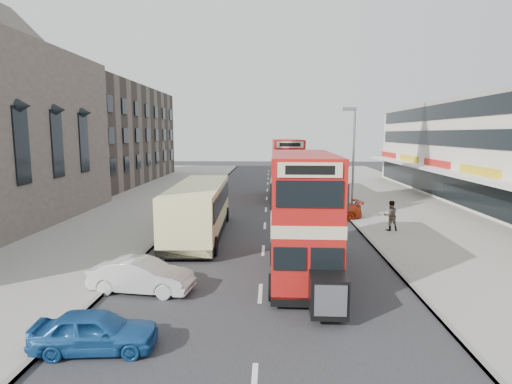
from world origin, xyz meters
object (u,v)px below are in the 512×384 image
(car_left_near, at_px, (95,331))
(car_right_c, at_px, (307,181))
(bus_second, at_px, (287,168))
(coach, at_px, (199,208))
(street_lamp, at_px, (353,152))
(cyclist, at_px, (317,204))
(pedestrian_near, at_px, (391,215))
(bus_main, at_px, (303,214))
(car_left_front, at_px, (142,276))
(car_right_a, at_px, (327,210))
(car_right_b, at_px, (319,200))

(car_left_near, height_order, car_right_c, car_right_c)
(bus_second, xyz_separation_m, coach, (-5.91, -15.23, -1.14))
(street_lamp, xyz_separation_m, cyclist, (-2.53, 0.50, -4.04))
(street_lamp, xyz_separation_m, bus_second, (-4.57, 8.36, -1.92))
(coach, bearing_deg, pedestrian_near, 3.90)
(bus_main, distance_m, car_left_near, 9.55)
(car_left_front, relative_size, car_right_a, 0.82)
(bus_main, xyz_separation_m, car_right_b, (2.71, 17.15, -2.16))
(coach, bearing_deg, car_right_b, 48.84)
(cyclist, bearing_deg, car_right_c, 92.65)
(car_right_a, xyz_separation_m, car_right_c, (0.12, 18.20, -0.00))
(bus_main, distance_m, cyclist, 14.51)
(car_right_a, bearing_deg, bus_main, -19.28)
(coach, distance_m, car_left_near, 13.67)
(car_left_front, bearing_deg, bus_main, -62.46)
(car_right_b, xyz_separation_m, pedestrian_near, (3.42, -9.12, 0.55))
(bus_main, distance_m, car_right_b, 17.50)
(car_left_front, bearing_deg, street_lamp, -27.05)
(car_left_near, height_order, car_left_front, car_left_front)
(street_lamp, height_order, car_left_front, street_lamp)
(car_right_b, bearing_deg, cyclist, -7.85)
(street_lamp, height_order, cyclist, street_lamp)
(car_right_a, bearing_deg, car_left_near, -32.50)
(bus_second, xyz_separation_m, car_right_b, (2.53, -4.90, -2.31))
(street_lamp, xyz_separation_m, car_left_front, (-11.19, -16.00, -4.12))
(car_right_c, distance_m, cyclist, 15.90)
(cyclist, bearing_deg, car_right_a, -73.87)
(car_right_c, height_order, pedestrian_near, pedestrian_near)
(car_left_near, height_order, pedestrian_near, pedestrian_near)
(coach, bearing_deg, car_right_c, 67.97)
(car_left_front, height_order, car_right_c, car_right_c)
(street_lamp, xyz_separation_m, car_left_near, (-11.14, -20.48, -4.19))
(bus_second, distance_m, coach, 16.37)
(coach, height_order, car_right_c, coach)
(car_right_b, relative_size, cyclist, 1.84)
(bus_main, bearing_deg, cyclist, -97.70)
(bus_second, distance_m, car_right_a, 10.69)
(car_left_front, bearing_deg, bus_second, -7.29)
(car_left_front, bearing_deg, cyclist, -19.78)
(car_right_c, xyz_separation_m, cyclist, (-0.59, -15.89, 0.03))
(car_right_b, bearing_deg, car_right_a, 1.34)
(coach, relative_size, car_right_b, 2.76)
(car_right_a, relative_size, car_right_b, 1.22)
(bus_main, xyz_separation_m, car_left_front, (-6.44, -2.30, -2.06))
(bus_main, bearing_deg, street_lamp, -107.93)
(pedestrian_near, bearing_deg, car_left_front, 32.31)
(street_lamp, height_order, bus_second, street_lamp)
(car_right_a, bearing_deg, car_left_front, -39.31)
(bus_main, bearing_deg, car_left_near, 47.84)
(bus_second, bearing_deg, car_right_b, 116.40)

